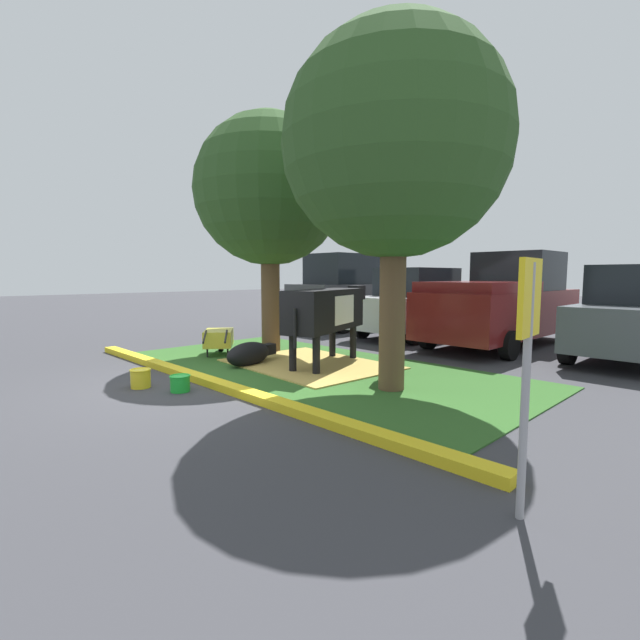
{
  "coord_description": "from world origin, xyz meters",
  "views": [
    {
      "loc": [
        6.66,
        -3.59,
        1.81
      ],
      "look_at": [
        0.19,
        2.72,
        0.9
      ],
      "focal_mm": 25.02,
      "sensor_mm": 36.0,
      "label": 1
    }
  ],
  "objects_px": {
    "calf_lying": "(250,354)",
    "sedan_silver": "(417,303)",
    "person_handler": "(389,331)",
    "bucket_green": "(180,383)",
    "shade_tree_left": "(269,191)",
    "pickup_truck_maroon": "(503,302)",
    "wheelbarrow": "(219,338)",
    "sedan_red": "(640,315)",
    "parking_sign": "(528,338)",
    "shade_tree_right": "(395,145)",
    "bucket_yellow": "(141,378)",
    "suv_dark_grey": "(353,291)",
    "cow_holstein": "(328,310)"
  },
  "relations": [
    {
      "from": "shade_tree_left",
      "to": "sedan_red",
      "type": "xyz_separation_m",
      "value": [
        6.3,
        4.84,
        -2.73
      ]
    },
    {
      "from": "parking_sign",
      "to": "sedan_red",
      "type": "height_order",
      "value": "sedan_red"
    },
    {
      "from": "calf_lying",
      "to": "sedan_red",
      "type": "bearing_deg",
      "value": 49.04
    },
    {
      "from": "suv_dark_grey",
      "to": "sedan_red",
      "type": "distance_m",
      "value": 8.36
    },
    {
      "from": "sedan_red",
      "to": "shade_tree_left",
      "type": "bearing_deg",
      "value": -142.5
    },
    {
      "from": "person_handler",
      "to": "wheelbarrow",
      "type": "bearing_deg",
      "value": -166.4
    },
    {
      "from": "shade_tree_right",
      "to": "bucket_yellow",
      "type": "distance_m",
      "value": 5.4
    },
    {
      "from": "calf_lying",
      "to": "person_handler",
      "type": "xyz_separation_m",
      "value": [
        2.57,
        1.16,
        0.59
      ]
    },
    {
      "from": "sedan_silver",
      "to": "pickup_truck_maroon",
      "type": "relative_size",
      "value": 0.82
    },
    {
      "from": "bucket_yellow",
      "to": "bucket_green",
      "type": "xyz_separation_m",
      "value": [
        0.67,
        0.34,
        -0.02
      ]
    },
    {
      "from": "shade_tree_right",
      "to": "bucket_yellow",
      "type": "height_order",
      "value": "shade_tree_right"
    },
    {
      "from": "shade_tree_left",
      "to": "bucket_green",
      "type": "xyz_separation_m",
      "value": [
        1.86,
        -3.25,
        -3.58
      ]
    },
    {
      "from": "parking_sign",
      "to": "sedan_silver",
      "type": "distance_m",
      "value": 10.03
    },
    {
      "from": "calf_lying",
      "to": "wheelbarrow",
      "type": "relative_size",
      "value": 0.92
    },
    {
      "from": "shade_tree_left",
      "to": "shade_tree_right",
      "type": "xyz_separation_m",
      "value": [
        4.11,
        -0.82,
        0.03
      ]
    },
    {
      "from": "shade_tree_right",
      "to": "wheelbarrow",
      "type": "distance_m",
      "value": 5.7
    },
    {
      "from": "sedan_silver",
      "to": "pickup_truck_maroon",
      "type": "height_order",
      "value": "pickup_truck_maroon"
    },
    {
      "from": "wheelbarrow",
      "to": "person_handler",
      "type": "bearing_deg",
      "value": 13.6
    },
    {
      "from": "shade_tree_right",
      "to": "parking_sign",
      "type": "xyz_separation_m",
      "value": [
        2.93,
        -2.35,
        -2.39
      ]
    },
    {
      "from": "pickup_truck_maroon",
      "to": "sedan_red",
      "type": "bearing_deg",
      "value": -0.96
    },
    {
      "from": "shade_tree_left",
      "to": "pickup_truck_maroon",
      "type": "xyz_separation_m",
      "value": [
        3.38,
        4.89,
        -2.6
      ]
    },
    {
      "from": "shade_tree_left",
      "to": "person_handler",
      "type": "xyz_separation_m",
      "value": [
        3.54,
        -0.14,
        -2.89
      ]
    },
    {
      "from": "wheelbarrow",
      "to": "pickup_truck_maroon",
      "type": "distance_m",
      "value": 7.17
    },
    {
      "from": "cow_holstein",
      "to": "sedan_red",
      "type": "height_order",
      "value": "sedan_red"
    },
    {
      "from": "pickup_truck_maroon",
      "to": "suv_dark_grey",
      "type": "bearing_deg",
      "value": 176.5
    },
    {
      "from": "shade_tree_right",
      "to": "wheelbarrow",
      "type": "bearing_deg",
      "value": -176.31
    },
    {
      "from": "shade_tree_left",
      "to": "person_handler",
      "type": "distance_m",
      "value": 4.57
    },
    {
      "from": "cow_holstein",
      "to": "sedan_silver",
      "type": "xyz_separation_m",
      "value": [
        -1.12,
        4.87,
        -0.13
      ]
    },
    {
      "from": "shade_tree_left",
      "to": "bucket_yellow",
      "type": "bearing_deg",
      "value": -71.73
    },
    {
      "from": "wheelbarrow",
      "to": "parking_sign",
      "type": "distance_m",
      "value": 7.86
    },
    {
      "from": "shade_tree_left",
      "to": "calf_lying",
      "type": "height_order",
      "value": "shade_tree_left"
    },
    {
      "from": "suv_dark_grey",
      "to": "sedan_red",
      "type": "xyz_separation_m",
      "value": [
        8.34,
        -0.38,
        -0.29
      ]
    },
    {
      "from": "calf_lying",
      "to": "shade_tree_left",
      "type": "bearing_deg",
      "value": 126.67
    },
    {
      "from": "parking_sign",
      "to": "bucket_yellow",
      "type": "relative_size",
      "value": 5.8
    },
    {
      "from": "person_handler",
      "to": "bucket_green",
      "type": "height_order",
      "value": "person_handler"
    },
    {
      "from": "bucket_yellow",
      "to": "cow_holstein",
      "type": "bearing_deg",
      "value": 76.6
    },
    {
      "from": "calf_lying",
      "to": "sedan_silver",
      "type": "height_order",
      "value": "sedan_silver"
    },
    {
      "from": "cow_holstein",
      "to": "suv_dark_grey",
      "type": "relative_size",
      "value": 0.66
    },
    {
      "from": "bucket_green",
      "to": "wheelbarrow",
      "type": "bearing_deg",
      "value": 137.61
    },
    {
      "from": "wheelbarrow",
      "to": "cow_holstein",
      "type": "bearing_deg",
      "value": 21.54
    },
    {
      "from": "cow_holstein",
      "to": "pickup_truck_maroon",
      "type": "distance_m",
      "value": 5.2
    },
    {
      "from": "parking_sign",
      "to": "sedan_red",
      "type": "relative_size",
      "value": 0.44
    },
    {
      "from": "wheelbarrow",
      "to": "pickup_truck_maroon",
      "type": "relative_size",
      "value": 0.27
    },
    {
      "from": "cow_holstein",
      "to": "wheelbarrow",
      "type": "height_order",
      "value": "cow_holstein"
    },
    {
      "from": "wheelbarrow",
      "to": "bucket_green",
      "type": "bearing_deg",
      "value": -42.39
    },
    {
      "from": "sedan_silver",
      "to": "sedan_red",
      "type": "bearing_deg",
      "value": 1.01
    },
    {
      "from": "bucket_yellow",
      "to": "pickup_truck_maroon",
      "type": "height_order",
      "value": "pickup_truck_maroon"
    },
    {
      "from": "shade_tree_left",
      "to": "person_handler",
      "type": "bearing_deg",
      "value": -2.32
    },
    {
      "from": "person_handler",
      "to": "bucket_green",
      "type": "bearing_deg",
      "value": -118.4
    },
    {
      "from": "person_handler",
      "to": "bucket_yellow",
      "type": "bearing_deg",
      "value": -124.33
    }
  ]
}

